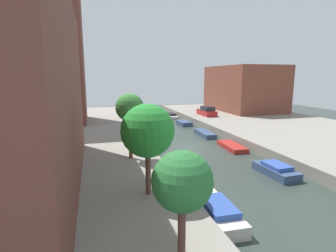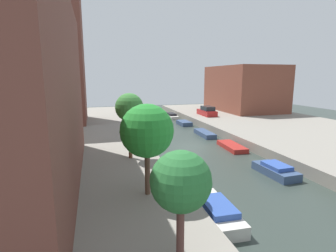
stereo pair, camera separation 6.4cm
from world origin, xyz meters
name	(u,v)px [view 1 (the left image)]	position (x,y,z in m)	size (l,w,h in m)	color
ground_plane	(192,147)	(0.00, 0.00, 0.00)	(84.00, 84.00, 0.00)	#2D3833
quay_left	(39,153)	(-15.00, 0.00, 0.50)	(20.00, 64.00, 1.00)	gray
quay_right	(307,134)	(15.00, 0.00, 0.50)	(20.00, 64.00, 1.00)	gray
apartment_tower_far	(44,52)	(-16.00, 14.33, 10.72)	(10.00, 9.10, 19.45)	brown
low_block_right	(244,88)	(18.00, 19.53, 5.18)	(10.00, 14.94, 8.37)	brown
street_tree_0	(182,182)	(-7.30, -17.84, 3.98)	(2.10, 2.10, 4.06)	brown
street_tree_1	(148,131)	(-7.30, -12.13, 4.58)	(2.90, 2.90, 5.05)	brown
street_tree_2	(130,108)	(-7.30, -5.24, 5.02)	(2.21, 2.21, 5.19)	brown
parked_car	(207,112)	(8.27, 14.72, 1.65)	(1.84, 4.65, 1.56)	maroon
moored_boat_left_1	(216,211)	(-4.02, -14.00, 0.43)	(1.81, 4.48, 1.00)	beige
moored_boat_left_2	(173,166)	(-3.95, -5.89, 0.23)	(1.85, 3.90, 0.45)	#232328
moored_boat_right_1	(276,170)	(3.20, -9.44, 0.39)	(1.80, 3.78, 0.91)	#33476B
moored_boat_right_2	(232,146)	(3.75, -1.80, 0.23)	(1.82, 4.34, 0.47)	maroon
moored_boat_right_3	(205,134)	(3.48, 4.62, 0.28)	(1.47, 4.46, 0.56)	#33476B
moored_boat_right_4	(184,123)	(3.45, 12.49, 0.30)	(1.72, 3.18, 0.60)	#33476B
moored_boat_right_5	(171,116)	(3.51, 19.72, 0.38)	(1.51, 4.49, 0.91)	beige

